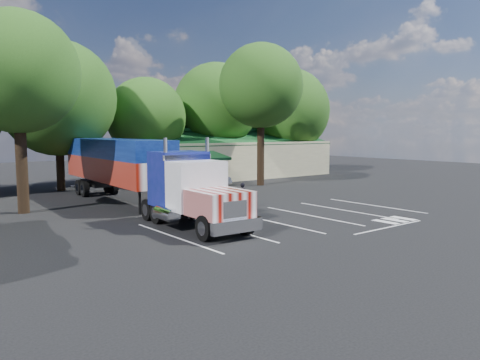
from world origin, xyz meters
TOP-DOWN VIEW (x-y plane):
  - ground at (0.00, 0.00)m, footprint 120.00×120.00m
  - event_hall at (13.74, 17.81)m, footprint 24.20×14.12m
  - tree_row_c at (-5.00, 16.20)m, footprint 10.00×10.00m
  - tree_row_d at (4.00, 17.50)m, footprint 8.00×8.00m
  - tree_row_e at (13.00, 18.00)m, footprint 9.60×9.60m
  - tree_row_f at (23.00, 16.80)m, footprint 10.40×10.40m
  - tree_near_left at (-10.50, 6.00)m, footprint 7.60×7.60m
  - tree_near_right at (11.50, 8.50)m, footprint 8.00×8.00m
  - semi_truck at (-3.95, 4.01)m, footprint 4.29×23.25m
  - woman at (1.60, -1.19)m, footprint 0.62×0.75m
  - bicycle at (4.51, 6.21)m, footprint 1.28×1.76m
  - silver_sedan at (6.92, 10.50)m, footprint 4.31×1.62m

SIDE VIEW (x-z plane):
  - ground at x=0.00m, z-range 0.00..0.00m
  - bicycle at x=4.51m, z-range 0.00..0.88m
  - silver_sedan at x=6.92m, z-range 0.00..1.41m
  - woman at x=1.60m, z-range 0.00..1.77m
  - event_hall at x=13.74m, z-range -0.56..4.99m
  - semi_truck at x=-3.95m, z-range 0.32..5.16m
  - tree_row_d at x=4.00m, z-range 1.28..11.88m
  - tree_row_f at x=23.00m, z-range 1.29..14.29m
  - tree_row_c at x=-5.00m, z-range 1.51..14.56m
  - tree_row_e at x=13.00m, z-range 1.64..14.54m
  - tree_near_left at x=-10.50m, z-range 2.49..15.14m
  - tree_near_right at x=11.50m, z-range 2.71..16.21m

